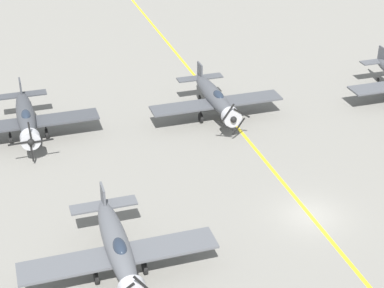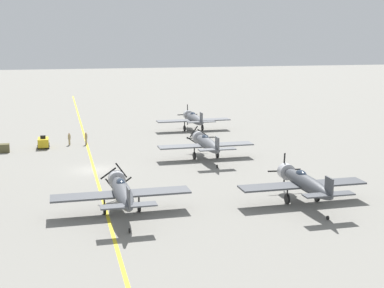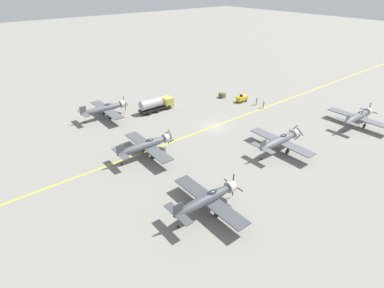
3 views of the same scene
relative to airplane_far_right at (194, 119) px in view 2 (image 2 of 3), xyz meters
name	(u,v)px [view 2 (image 2 of 3)]	position (x,y,z in m)	size (l,w,h in m)	color
ground_plane	(94,170)	(-17.54, -22.23, -2.01)	(400.00, 400.00, 0.00)	gray
taxiway_stripe	(94,170)	(-17.54, -22.23, -2.01)	(0.30, 160.00, 0.01)	yellow
airplane_far_right	(194,119)	(0.00, 0.00, 0.00)	(12.00, 9.98, 3.80)	#57595E
airplane_near_right	(305,183)	(0.28, -39.77, 0.00)	(12.00, 9.98, 3.80)	#404348
airplane_mid_right	(207,143)	(-3.50, -20.14, 0.00)	(12.00, 9.98, 3.65)	#585A5F
airplane_near_center	(122,192)	(-16.24, -38.68, 0.00)	(12.00, 9.98, 3.65)	#4B4D52
tow_tractor	(43,142)	(-23.46, -8.00, -1.22)	(1.57, 2.60, 1.79)	gold
ground_crew_walking	(86,138)	(-17.62, -7.07, -1.05)	(0.38, 0.38, 1.77)	tan
ground_crew_inspecting	(69,138)	(-19.93, -6.81, -1.07)	(0.38, 0.38, 1.73)	tan
supply_crate_by_tanker	(4,148)	(-28.45, -9.69, -1.45)	(1.36, 1.13, 1.13)	brown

